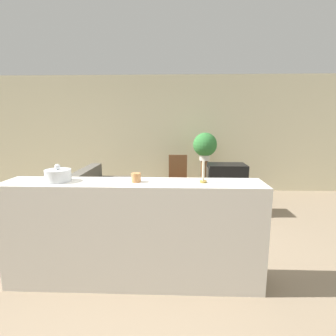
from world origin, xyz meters
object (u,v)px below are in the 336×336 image
object	(u,v)px
couch	(99,207)
decorative_bowl	(58,175)
wooden_chair	(178,176)
television	(226,177)
potted_plant	(205,145)

from	to	relation	value
couch	decorative_bowl	xyz separation A→B (m)	(0.08, -1.52, 0.86)
couch	wooden_chair	xyz separation A→B (m)	(1.28, 1.47, 0.22)
couch	decorative_bowl	bearing A→B (deg)	-86.86
decorative_bowl	television	bearing A→B (deg)	45.73
couch	decorative_bowl	world-z (taller)	decorative_bowl
television	wooden_chair	distance (m)	1.24
potted_plant	decorative_bowl	xyz separation A→B (m)	(-1.77, -3.12, -0.01)
television	wooden_chair	world-z (taller)	wooden_chair
television	wooden_chair	bearing A→B (deg)	134.82
wooden_chair	potted_plant	xyz separation A→B (m)	(0.58, 0.13, 0.65)
couch	decorative_bowl	size ratio (longest dim) A/B	8.23
wooden_chair	decorative_bowl	size ratio (longest dim) A/B	3.73
television	decorative_bowl	xyz separation A→B (m)	(-2.06, -2.12, 0.47)
wooden_chair	television	bearing A→B (deg)	-45.18
television	wooden_chair	xyz separation A→B (m)	(-0.87, 0.87, -0.17)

